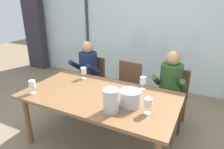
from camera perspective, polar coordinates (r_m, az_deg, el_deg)
ground at (r=3.72m, az=4.58°, el=-9.81°), size 14.00×14.00×0.00m
window_glass_panel at (r=4.41m, az=11.37°, el=12.76°), size 7.16×0.03×2.60m
window_mullion_left at (r=5.06m, az=-7.00°, el=14.04°), size 0.06×0.06×2.60m
hillside_vineyard at (r=8.75m, az=19.35°, el=12.61°), size 13.16×2.40×1.58m
curtain_heavy_drape at (r=6.00m, az=-21.31°, el=13.89°), size 0.56×0.20×2.60m
dining_table at (r=2.61m, az=-3.50°, el=-7.09°), size 1.96×1.06×0.75m
chair_near_curtain at (r=3.76m, az=-5.67°, el=-0.73°), size 0.46×0.46×0.88m
chair_left_of_center at (r=3.45m, az=4.23°, el=-2.79°), size 0.48×0.48×0.88m
chair_center at (r=3.27m, az=16.77°, el=-5.11°), size 0.45×0.45×0.88m
person_navy_polo at (r=3.59m, az=-7.43°, el=1.05°), size 0.49×0.63×1.20m
person_olive_shirt at (r=3.07m, az=15.88°, el=-3.19°), size 0.47×0.62×1.20m
ice_bucket_primary at (r=2.15m, az=-0.32°, el=-7.26°), size 0.18×0.18×0.26m
ice_bucket_secondary at (r=2.28m, az=5.23°, el=-6.57°), size 0.25×0.25×0.19m
wine_glass_by_left_taster at (r=2.15m, az=10.20°, el=-8.05°), size 0.08×0.08×0.17m
wine_glass_near_bucket at (r=2.74m, az=-21.62°, el=-2.67°), size 0.08×0.08×0.17m
wine_glass_center_pour at (r=2.69m, az=8.75°, el=-1.71°), size 0.08×0.08×0.17m
wine_glass_by_right_taster at (r=3.04m, az=-8.05°, el=0.96°), size 0.08×0.08×0.17m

